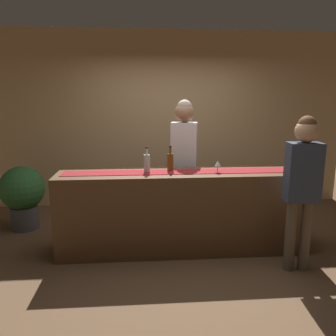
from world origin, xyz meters
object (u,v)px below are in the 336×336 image
wine_bottle_clear (147,163)px  customer_sipping (303,178)px  wine_glass_mid_counter (294,162)px  wine_glass_near_customer (218,164)px  bartender (184,151)px  potted_plant_tall (23,193)px  wine_bottle_amber (170,162)px

wine_bottle_clear → customer_sipping: bearing=-20.9°
wine_bottle_clear → wine_glass_mid_counter: 1.77m
wine_bottle_clear → wine_glass_mid_counter: wine_bottle_clear is taller
wine_glass_near_customer → bartender: bearing=115.8°
customer_sipping → potted_plant_tall: 3.66m
wine_bottle_clear → bartender: 0.77m
bartender → wine_glass_mid_counter: bearing=168.7°
wine_glass_mid_counter → bartender: (-1.26, 0.59, 0.05)m
wine_bottle_clear → wine_glass_near_customer: (0.82, -0.08, -0.01)m
customer_sipping → potted_plant_tall: customer_sipping is taller
wine_glass_mid_counter → bartender: 1.39m
wine_glass_mid_counter → customer_sipping: customer_sipping is taller
wine_glass_near_customer → wine_glass_mid_counter: size_ratio=1.00×
wine_bottle_clear → customer_sipping: 1.71m
wine_bottle_clear → bartender: (0.51, 0.57, 0.05)m
wine_glass_near_customer → bartender: size_ratio=0.08×
wine_bottle_amber → customer_sipping: bearing=-26.9°
wine_glass_near_customer → wine_bottle_amber: bearing=165.9°
wine_bottle_clear → wine_glass_near_customer: bearing=-5.4°
wine_bottle_clear → wine_bottle_amber: same height
wine_bottle_amber → wine_glass_near_customer: 0.56m
wine_bottle_clear → potted_plant_tall: size_ratio=0.34×
wine_bottle_clear → customer_sipping: (1.59, -0.61, -0.06)m
potted_plant_tall → wine_glass_mid_counter: bearing=-13.5°
customer_sipping → wine_bottle_amber: bearing=157.5°
bartender → wine_bottle_clear: bearing=62.1°
wine_glass_near_customer → bartender: 0.72m
wine_glass_near_customer → wine_glass_mid_counter: bearing=3.7°
customer_sipping → wine_bottle_clear: bearing=163.5°
wine_bottle_clear → wine_glass_mid_counter: (1.77, -0.02, -0.01)m
wine_bottle_amber → bartender: bearing=66.0°
wine_bottle_amber → potted_plant_tall: (-2.01, 0.77, -0.57)m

